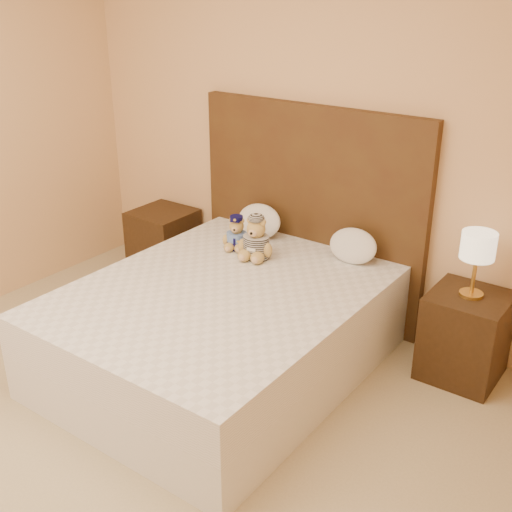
# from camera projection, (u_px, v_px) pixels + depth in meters

# --- Properties ---
(ground) EXTENTS (4.00, 4.50, 0.00)m
(ground) POSITION_uv_depth(u_px,v_px,m) (72.00, 475.00, 3.19)
(ground) COLOR tan
(ground) RESTS_ON ground
(room_walls) EXTENTS (4.04, 4.52, 2.72)m
(room_walls) POSITION_uv_depth(u_px,v_px,m) (108.00, 94.00, 2.81)
(room_walls) COLOR #DFAF79
(room_walls) RESTS_ON ground
(bed) EXTENTS (1.60, 2.00, 0.55)m
(bed) POSITION_uv_depth(u_px,v_px,m) (222.00, 328.00, 3.97)
(bed) COLOR white
(bed) RESTS_ON ground
(headboard) EXTENTS (1.75, 0.08, 1.50)m
(headboard) POSITION_uv_depth(u_px,v_px,m) (310.00, 212.00, 4.53)
(headboard) COLOR #473115
(headboard) RESTS_ON ground
(nightstand_left) EXTENTS (0.45, 0.45, 0.55)m
(nightstand_left) POSITION_uv_depth(u_px,v_px,m) (164.00, 243.00, 5.24)
(nightstand_left) COLOR #332010
(nightstand_left) RESTS_ON ground
(nightstand_right) EXTENTS (0.45, 0.45, 0.55)m
(nightstand_right) POSITION_uv_depth(u_px,v_px,m) (465.00, 336.00, 3.89)
(nightstand_right) COLOR #332010
(nightstand_right) RESTS_ON ground
(lamp) EXTENTS (0.20, 0.20, 0.40)m
(lamp) POSITION_uv_depth(u_px,v_px,m) (478.00, 249.00, 3.66)
(lamp) COLOR gold
(lamp) RESTS_ON nightstand_right
(teddy_police) EXTENTS (0.26, 0.26, 0.24)m
(teddy_police) POSITION_uv_depth(u_px,v_px,m) (237.00, 233.00, 4.38)
(teddy_police) COLOR tan
(teddy_police) RESTS_ON bed
(teddy_prisoner) EXTENTS (0.30, 0.29, 0.29)m
(teddy_prisoner) POSITION_uv_depth(u_px,v_px,m) (256.00, 238.00, 4.23)
(teddy_prisoner) COLOR tan
(teddy_prisoner) RESTS_ON bed
(pillow_left) EXTENTS (0.36, 0.23, 0.25)m
(pillow_left) POSITION_uv_depth(u_px,v_px,m) (259.00, 220.00, 4.59)
(pillow_left) COLOR white
(pillow_left) RESTS_ON bed
(pillow_right) EXTENTS (0.34, 0.22, 0.24)m
(pillow_right) POSITION_uv_depth(u_px,v_px,m) (353.00, 244.00, 4.19)
(pillow_right) COLOR white
(pillow_right) RESTS_ON bed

